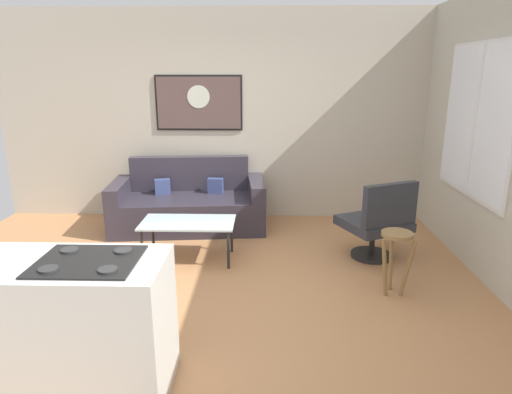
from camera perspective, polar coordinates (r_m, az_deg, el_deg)
ground at (r=4.21m, az=-5.32°, el=-12.84°), size 6.40×6.40×0.04m
back_wall at (r=6.14m, az=-3.03°, el=10.25°), size 6.40×0.05×2.80m
right_wall at (r=4.55m, az=29.84°, el=6.23°), size 0.05×6.40×2.80m
couch at (r=5.91m, az=-8.58°, el=-1.08°), size 2.02×1.08×0.89m
coffee_table at (r=4.85m, az=-8.72°, el=-3.55°), size 1.00×0.53×0.44m
armchair at (r=4.96m, az=15.44°, el=-3.08°), size 0.84×0.83×0.90m
bar_stool at (r=4.24m, az=17.54°, el=-6.27°), size 0.33×0.32×0.61m
kitchen_counter at (r=3.16m, az=-24.39°, el=-15.00°), size 1.42×0.61×0.92m
wall_painting at (r=6.13m, az=-7.36°, el=11.91°), size 1.17×0.03×0.73m
window at (r=5.05m, az=26.47°, el=8.71°), size 0.03×1.52×1.56m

